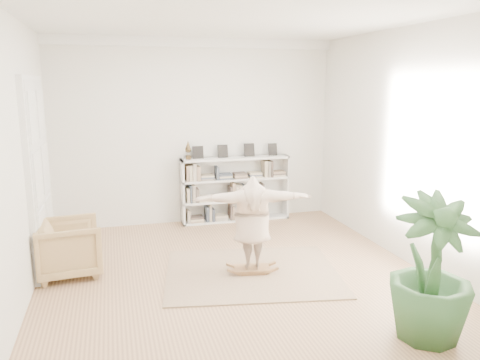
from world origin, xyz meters
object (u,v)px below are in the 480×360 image
Objects in this scene: houseplant at (431,269)px; bookshelf at (235,190)px; person at (252,220)px; rocker_board at (252,269)px; armchair at (69,248)px.

bookshelf is at bearing 99.93° from houseplant.
bookshelf is 1.30× the size of person.
bookshelf is at bearing 90.12° from rocker_board.
bookshelf is 5.02m from houseplant.
armchair reaches higher than rocker_board.
houseplant is (1.34, -2.21, 0.73)m from rocker_board.
rocker_board is at bearing 99.89° from person.
rocker_board is 0.75m from person.
rocker_board is 0.33× the size of person.
bookshelf is 1.37× the size of houseplant.
person is (2.57, -0.68, 0.41)m from armchair.
person is at bearing -99.77° from bookshelf.
houseplant is at bearing 131.04° from person.
bookshelf reaches higher than person.
rocker_board is at bearing -110.99° from armchair.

